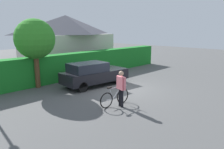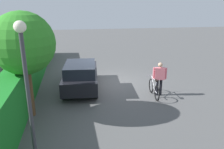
{
  "view_description": "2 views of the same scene",
  "coord_description": "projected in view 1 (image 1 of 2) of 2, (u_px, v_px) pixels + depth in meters",
  "views": [
    {
      "loc": [
        -9.29,
        -8.24,
        3.52
      ],
      "look_at": [
        -0.52,
        0.11,
        0.92
      ],
      "focal_mm": 34.63,
      "sensor_mm": 36.0,
      "label": 1
    },
    {
      "loc": [
        -11.65,
        2.07,
        4.24
      ],
      "look_at": [
        -1.74,
        0.19,
        1.06
      ],
      "focal_mm": 35.17,
      "sensor_mm": 36.0,
      "label": 2
    }
  ],
  "objects": [
    {
      "name": "hedge_row",
      "position": [
        75.0,
        65.0,
        15.6
      ],
      "size": [
        18.28,
        0.9,
        1.8
      ],
      "primitive_type": "cube",
      "color": "#1A7724",
      "rests_on": "ground"
    },
    {
      "name": "parked_car_near",
      "position": [
        93.0,
        74.0,
        13.38
      ],
      "size": [
        4.35,
        2.09,
        1.48
      ],
      "color": "black",
      "rests_on": "ground"
    },
    {
      "name": "ground_plane",
      "position": [
        119.0,
        89.0,
        12.87
      ],
      "size": [
        60.0,
        60.0,
        0.0
      ],
      "primitive_type": "plane",
      "color": "#515151"
    },
    {
      "name": "bicycle",
      "position": [
        115.0,
        97.0,
        9.96
      ],
      "size": [
        1.73,
        0.5,
        0.95
      ],
      "color": "black",
      "rests_on": "ground"
    },
    {
      "name": "person_rider",
      "position": [
        121.0,
        86.0,
        9.71
      ],
      "size": [
        0.32,
        0.65,
        1.66
      ],
      "color": "black",
      "rests_on": "ground"
    },
    {
      "name": "house_distant",
      "position": [
        67.0,
        40.0,
        20.5
      ],
      "size": [
        7.97,
        5.34,
        4.72
      ],
      "color": "beige",
      "rests_on": "ground"
    },
    {
      "name": "tree_kerbside",
      "position": [
        35.0,
        39.0,
        12.54
      ],
      "size": [
        2.33,
        2.33,
        4.09
      ],
      "color": "brown",
      "rests_on": "ground"
    }
  ]
}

